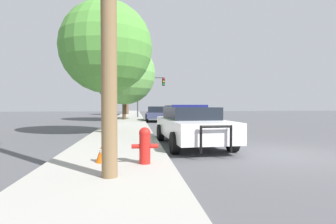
{
  "coord_description": "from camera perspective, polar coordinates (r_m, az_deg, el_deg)",
  "views": [
    {
      "loc": [
        -4.49,
        -7.36,
        1.5
      ],
      "look_at": [
        -1.27,
        17.99,
        0.81
      ],
      "focal_mm": 28.0,
      "sensor_mm": 36.0,
      "label": 1
    }
  ],
  "objects": [
    {
      "name": "ground_plane",
      "position": [
        8.75,
        24.03,
        -8.48
      ],
      "size": [
        110.0,
        110.0,
        0.0
      ],
      "primitive_type": "plane",
      "color": "#4F4F54"
    },
    {
      "name": "sidewalk_left",
      "position": [
        7.53,
        -11.93,
        -9.5
      ],
      "size": [
        3.0,
        110.0,
        0.13
      ],
      "color": "#A3A099",
      "rests_on": "ground_plane"
    },
    {
      "name": "police_car",
      "position": [
        9.77,
        5.06,
        -2.79
      ],
      "size": [
        2.29,
        5.13,
        1.51
      ],
      "rotation": [
        0.0,
        0.0,
        3.19
      ],
      "color": "white",
      "rests_on": "ground_plane"
    },
    {
      "name": "fire_hydrant",
      "position": [
        6.18,
        -5.07,
        -7.02
      ],
      "size": [
        0.62,
        0.27,
        0.85
      ],
      "color": "red",
      "rests_on": "sidewalk_left"
    },
    {
      "name": "traffic_light",
      "position": [
        29.54,
        -4.13,
        5.18
      ],
      "size": [
        3.14,
        0.35,
        4.6
      ],
      "color": "#424247",
      "rests_on": "sidewalk_left"
    },
    {
      "name": "car_background_midblock",
      "position": [
        23.62,
        -2.59,
        -0.34
      ],
      "size": [
        2.05,
        4.1,
        1.37
      ],
      "rotation": [
        0.0,
        0.0,
        -0.04
      ],
      "color": "#333856",
      "rests_on": "ground_plane"
    },
    {
      "name": "car_background_distant",
      "position": [
        43.37,
        0.43,
        0.58
      ],
      "size": [
        2.08,
        4.01,
        1.43
      ],
      "rotation": [
        0.0,
        0.0,
        0.05
      ],
      "color": "silver",
      "rests_on": "ground_plane"
    },
    {
      "name": "tree_sidewalk_mid",
      "position": [
        25.36,
        -9.56,
        8.32
      ],
      "size": [
        5.94,
        5.94,
        7.34
      ],
      "color": "#4C3823",
      "rests_on": "sidewalk_left"
    },
    {
      "name": "tree_sidewalk_far",
      "position": [
        39.31,
        -8.92,
        6.14
      ],
      "size": [
        4.37,
        4.37,
        6.74
      ],
      "color": "brown",
      "rests_on": "sidewalk_left"
    },
    {
      "name": "tree_sidewalk_near",
      "position": [
        13.75,
        -13.26,
        13.47
      ],
      "size": [
        4.56,
        4.56,
        6.52
      ],
      "color": "brown",
      "rests_on": "sidewalk_left"
    },
    {
      "name": "traffic_cone",
      "position": [
        6.53,
        -13.91,
        -8.34
      ],
      "size": [
        0.37,
        0.37,
        0.51
      ],
      "color": "orange",
      "rests_on": "sidewalk_left"
    }
  ]
}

